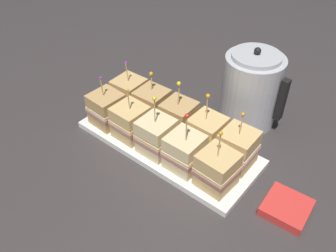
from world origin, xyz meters
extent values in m
plane|color=#383333|center=(0.00, 0.00, 0.00)|extent=(6.00, 6.00, 0.00)
cube|color=white|center=(0.00, 0.00, 0.01)|extent=(0.53, 0.22, 0.01)
cube|color=white|center=(0.00, 0.00, 0.01)|extent=(0.53, 0.22, 0.01)
cube|color=tan|center=(-0.20, -0.05, 0.04)|extent=(0.09, 0.09, 0.04)
cube|color=tan|center=(-0.20, -0.05, 0.06)|extent=(0.09, 0.09, 0.01)
cube|color=beige|center=(-0.20, -0.05, 0.07)|extent=(0.09, 0.09, 0.01)
cube|color=tan|center=(-0.20, -0.05, 0.10)|extent=(0.09, 0.09, 0.04)
cylinder|color=tan|center=(-0.20, -0.05, 0.14)|extent=(0.00, 0.01, 0.07)
sphere|color=purple|center=(-0.20, -0.05, 0.18)|extent=(0.01, 0.01, 0.01)
cube|color=tan|center=(-0.10, -0.05, 0.04)|extent=(0.09, 0.09, 0.04)
cube|color=tan|center=(-0.10, -0.05, 0.06)|extent=(0.09, 0.09, 0.01)
cube|color=beige|center=(-0.10, -0.05, 0.07)|extent=(0.09, 0.09, 0.01)
cube|color=#E0B771|center=(-0.10, -0.05, 0.10)|extent=(0.09, 0.09, 0.04)
cylinder|color=tan|center=(-0.09, -0.05, 0.14)|extent=(0.00, 0.01, 0.07)
sphere|color=orange|center=(-0.09, -0.05, 0.18)|extent=(0.01, 0.01, 0.01)
cube|color=beige|center=(0.00, -0.05, 0.04)|extent=(0.09, 0.09, 0.04)
cube|color=tan|center=(0.00, -0.05, 0.06)|extent=(0.09, 0.09, 0.01)
cube|color=beige|center=(0.00, -0.05, 0.07)|extent=(0.09, 0.09, 0.01)
cylinder|color=red|center=(0.00, -0.06, 0.08)|extent=(0.05, 0.05, 0.00)
cube|color=beige|center=(0.00, -0.05, 0.10)|extent=(0.09, 0.09, 0.04)
cylinder|color=tan|center=(0.00, -0.05, 0.15)|extent=(0.00, 0.00, 0.09)
sphere|color=yellow|center=(0.00, -0.05, 0.20)|extent=(0.01, 0.01, 0.01)
cube|color=beige|center=(0.09, -0.05, 0.04)|extent=(0.09, 0.09, 0.04)
cube|color=tan|center=(0.09, -0.05, 0.06)|extent=(0.09, 0.09, 0.01)
cube|color=beige|center=(0.09, -0.05, 0.07)|extent=(0.09, 0.09, 0.01)
cube|color=beige|center=(0.09, -0.05, 0.10)|extent=(0.09, 0.09, 0.04)
cylinder|color=tan|center=(0.10, -0.06, 0.15)|extent=(0.00, 0.00, 0.09)
sphere|color=red|center=(0.10, -0.06, 0.19)|extent=(0.01, 0.01, 0.01)
cube|color=tan|center=(0.19, -0.05, 0.04)|extent=(0.09, 0.09, 0.04)
cube|color=#B26B60|center=(0.19, -0.05, 0.06)|extent=(0.09, 0.09, 0.01)
cube|color=beige|center=(0.19, -0.05, 0.07)|extent=(0.09, 0.09, 0.01)
cube|color=#E0B771|center=(0.19, -0.05, 0.10)|extent=(0.09, 0.09, 0.04)
cylinder|color=tan|center=(0.19, -0.05, 0.15)|extent=(0.00, 0.00, 0.08)
sphere|color=orange|center=(0.19, -0.05, 0.19)|extent=(0.01, 0.01, 0.01)
cube|color=tan|center=(-0.19, 0.05, 0.04)|extent=(0.09, 0.09, 0.04)
cube|color=#B26B60|center=(-0.19, 0.05, 0.06)|extent=(0.09, 0.09, 0.01)
cube|color=beige|center=(-0.19, 0.05, 0.07)|extent=(0.09, 0.09, 0.01)
cylinder|color=red|center=(-0.19, 0.03, 0.08)|extent=(0.06, 0.06, 0.00)
cube|color=tan|center=(-0.19, 0.05, 0.10)|extent=(0.09, 0.09, 0.04)
cylinder|color=tan|center=(-0.19, 0.04, 0.15)|extent=(0.00, 0.01, 0.07)
sphere|color=purple|center=(-0.19, 0.04, 0.18)|extent=(0.01, 0.01, 0.01)
cube|color=tan|center=(-0.10, 0.05, 0.04)|extent=(0.09, 0.09, 0.04)
cube|color=#B26B60|center=(-0.10, 0.05, 0.06)|extent=(0.09, 0.09, 0.01)
cube|color=beige|center=(-0.10, 0.05, 0.07)|extent=(0.09, 0.09, 0.01)
cylinder|color=red|center=(-0.10, 0.03, 0.08)|extent=(0.06, 0.06, 0.00)
cube|color=tan|center=(-0.10, 0.05, 0.10)|extent=(0.09, 0.09, 0.04)
cylinder|color=tan|center=(-0.11, 0.05, 0.14)|extent=(0.00, 0.01, 0.07)
sphere|color=orange|center=(-0.11, 0.05, 0.17)|extent=(0.01, 0.01, 0.01)
cube|color=tan|center=(0.00, 0.05, 0.04)|extent=(0.09, 0.09, 0.04)
cube|color=tan|center=(0.00, 0.05, 0.06)|extent=(0.09, 0.09, 0.01)
cube|color=beige|center=(0.00, 0.05, 0.07)|extent=(0.09, 0.09, 0.01)
cylinder|color=red|center=(0.00, 0.03, 0.08)|extent=(0.05, 0.05, 0.00)
cube|color=tan|center=(0.00, 0.05, 0.10)|extent=(0.09, 0.09, 0.04)
cylinder|color=tan|center=(0.00, 0.05, 0.15)|extent=(0.00, 0.01, 0.08)
sphere|color=yellow|center=(0.00, 0.05, 0.19)|extent=(0.01, 0.01, 0.01)
cube|color=tan|center=(0.10, 0.05, 0.04)|extent=(0.09, 0.09, 0.04)
cube|color=#B26B60|center=(0.10, 0.05, 0.06)|extent=(0.09, 0.09, 0.01)
cube|color=beige|center=(0.10, 0.05, 0.07)|extent=(0.09, 0.09, 0.01)
cube|color=#E0B771|center=(0.10, 0.05, 0.10)|extent=(0.09, 0.09, 0.04)
cylinder|color=tan|center=(0.09, 0.04, 0.15)|extent=(0.00, 0.01, 0.09)
sphere|color=orange|center=(0.09, 0.04, 0.19)|extent=(0.01, 0.01, 0.01)
cube|color=tan|center=(0.20, 0.05, 0.04)|extent=(0.09, 0.09, 0.04)
cube|color=tan|center=(0.20, 0.05, 0.06)|extent=(0.09, 0.09, 0.01)
cube|color=beige|center=(0.20, 0.05, 0.07)|extent=(0.09, 0.09, 0.01)
cylinder|color=red|center=(0.20, 0.03, 0.08)|extent=(0.05, 0.05, 0.00)
cube|color=#E0B771|center=(0.20, 0.05, 0.10)|extent=(0.09, 0.09, 0.04)
cylinder|color=tan|center=(0.19, 0.05, 0.15)|extent=(0.00, 0.01, 0.07)
sphere|color=orange|center=(0.19, 0.05, 0.18)|extent=(0.01, 0.01, 0.01)
cylinder|color=#B7BABF|center=(0.11, 0.25, 0.11)|extent=(0.17, 0.17, 0.22)
cylinder|color=#B7BABF|center=(0.11, 0.25, 0.22)|extent=(0.14, 0.14, 0.01)
sphere|color=black|center=(0.11, 0.25, 0.24)|extent=(0.02, 0.02, 0.02)
cube|color=black|center=(0.21, 0.25, 0.12)|extent=(0.02, 0.02, 0.13)
cube|color=red|center=(0.37, 0.00, 0.01)|extent=(0.11, 0.11, 0.02)
camera|label=1|loc=(0.48, -0.59, 0.71)|focal=38.00mm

